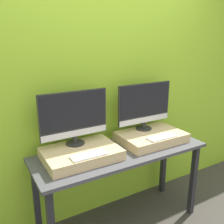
# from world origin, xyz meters

# --- Properties ---
(wall_back) EXTENTS (8.00, 0.04, 2.60)m
(wall_back) POSITION_xyz_m (0.00, 0.64, 1.30)
(wall_back) COLOR #9ED12D
(wall_back) RESTS_ON ground_plane
(workbench) EXTENTS (1.59, 0.57, 0.80)m
(workbench) POSITION_xyz_m (0.00, 0.29, 0.69)
(workbench) COLOR #47474C
(workbench) RESTS_ON ground_plane
(wooden_riser_left) EXTENTS (0.62, 0.43, 0.09)m
(wooden_riser_left) POSITION_xyz_m (-0.37, 0.32, 0.84)
(wooden_riser_left) COLOR #D6B77F
(wooden_riser_left) RESTS_ON workbench
(monitor_left) EXTENTS (0.60, 0.16, 0.47)m
(monitor_left) POSITION_xyz_m (-0.37, 0.44, 1.14)
(monitor_left) COLOR #282828
(monitor_left) RESTS_ON wooden_riser_left
(keyboard_left) EXTENTS (0.29, 0.11, 0.01)m
(keyboard_left) POSITION_xyz_m (-0.37, 0.17, 0.89)
(keyboard_left) COLOR silver
(keyboard_left) RESTS_ON wooden_riser_left
(wooden_riser_right) EXTENTS (0.62, 0.43, 0.09)m
(wooden_riser_right) POSITION_xyz_m (0.37, 0.32, 0.84)
(wooden_riser_right) COLOR #D6B77F
(wooden_riser_right) RESTS_ON workbench
(monitor_right) EXTENTS (0.60, 0.16, 0.47)m
(monitor_right) POSITION_xyz_m (0.37, 0.44, 1.14)
(monitor_right) COLOR #282828
(monitor_right) RESTS_ON wooden_riser_right
(keyboard_right) EXTENTS (0.29, 0.11, 0.01)m
(keyboard_right) POSITION_xyz_m (0.37, 0.17, 0.89)
(keyboard_right) COLOR silver
(keyboard_right) RESTS_ON wooden_riser_right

